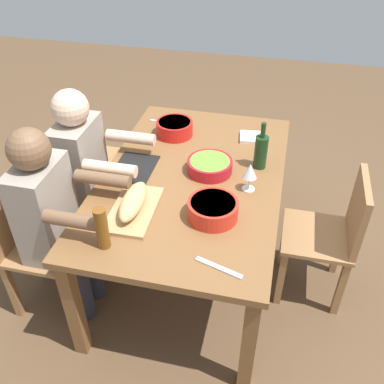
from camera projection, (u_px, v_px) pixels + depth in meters
ground_plane at (192, 266)px, 2.93m from camera, size 8.00×8.00×0.00m
dining_table at (192, 188)px, 2.53m from camera, size 1.60×1.02×0.74m
chair_far_center at (333, 232)px, 2.49m from camera, size 0.40×0.40×0.85m
chair_near_right at (31, 239)px, 2.45m from camera, size 0.40×0.40×0.85m
diner_near_right at (53, 214)px, 2.28m from camera, size 0.41×0.53×1.20m
chair_near_left at (94, 156)px, 3.13m from camera, size 0.40×0.40×0.85m
chair_near_center at (66, 192)px, 2.79m from camera, size 0.40×0.40×0.85m
diner_near_center at (88, 168)px, 2.62m from camera, size 0.41×0.53×1.20m
serving_bowl_salad at (210, 165)px, 2.50m from camera, size 0.26×0.26×0.07m
serving_bowl_pasta at (175, 127)px, 2.83m from camera, size 0.24×0.24×0.10m
serving_bowl_greens at (213, 209)px, 2.17m from camera, size 0.26×0.26×0.10m
cutting_board at (134, 210)px, 2.23m from camera, size 0.41×0.23×0.02m
bread_loaf at (133, 201)px, 2.20m from camera, size 0.32×0.12×0.09m
wine_bottle at (261, 151)px, 2.50m from camera, size 0.08×0.08×0.29m
beer_bottle at (102, 228)px, 1.97m from camera, size 0.06×0.06×0.22m
wine_glass at (250, 172)px, 2.32m from camera, size 0.08×0.08×0.17m
fork_near_left at (162, 122)px, 2.99m from camera, size 0.03×0.17×0.01m
placemat_near_center at (134, 168)px, 2.54m from camera, size 0.32×0.23×0.01m
carving_knife at (219, 268)px, 1.92m from camera, size 0.09×0.23×0.01m
napkin_stack at (251, 137)px, 2.81m from camera, size 0.16×0.16×0.02m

